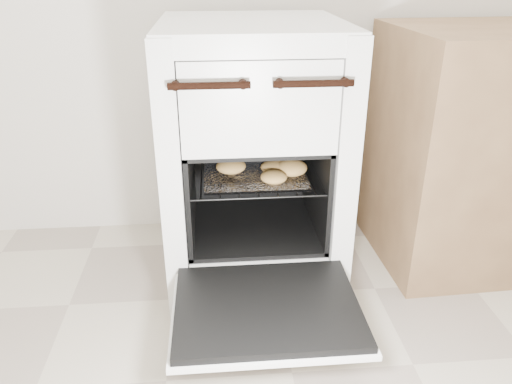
# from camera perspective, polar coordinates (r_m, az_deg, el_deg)

# --- Properties ---
(stove) EXTENTS (0.54, 0.61, 0.84)m
(stove) POSITION_cam_1_polar(r_m,az_deg,el_deg) (1.61, -0.41, 3.46)
(stove) COLOR silver
(stove) RESTS_ON ground
(oven_door) EXTENTS (0.49, 0.38, 0.03)m
(oven_door) POSITION_cam_1_polar(r_m,az_deg,el_deg) (1.32, 1.26, -13.20)
(oven_door) COLOR black
(oven_door) RESTS_ON stove
(oven_rack) EXTENTS (0.40, 0.38, 0.01)m
(oven_rack) POSITION_cam_1_polar(r_m,az_deg,el_deg) (1.56, -0.23, 2.20)
(oven_rack) COLOR black
(oven_rack) RESTS_ON stove
(foil_sheet) EXTENTS (0.31, 0.27, 0.01)m
(foil_sheet) POSITION_cam_1_polar(r_m,az_deg,el_deg) (1.54, -0.18, 2.12)
(foil_sheet) COLOR white
(foil_sheet) RESTS_ON oven_rack
(baked_rolls) EXTENTS (0.28, 0.21, 0.05)m
(baked_rolls) POSITION_cam_1_polar(r_m,az_deg,el_deg) (1.53, 1.79, 2.90)
(baked_rolls) COLOR #B9874A
(baked_rolls) RESTS_ON foil_sheet
(counter) EXTENTS (0.83, 0.57, 0.81)m
(counter) POSITION_cam_1_polar(r_m,az_deg,el_deg) (1.94, 26.19, 4.58)
(counter) COLOR brown
(counter) RESTS_ON ground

